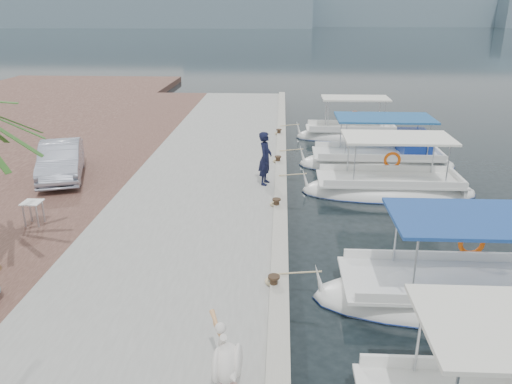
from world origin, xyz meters
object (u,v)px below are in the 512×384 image
Objects in this scene: fishing_caique_e at (350,136)px; fishing_caique_d at (379,162)px; fishing_caique_c at (388,190)px; pelican at (226,360)px; fishing_caique_b at (471,298)px; fisherman at (265,158)px; parked_car at (61,161)px.

fishing_caique_d is at bearing -82.73° from fishing_caique_e.
pelican is at bearing -113.98° from fishing_caique_c.
fishing_caique_c is 3.55m from fishing_caique_d.
fishing_caique_b and fishing_caique_c have the same top height.
fisherman is 0.47× the size of parked_car.
fishing_caique_d is 1.66× the size of parked_car.
fishing_caique_e is 10.21m from fisherman.
fishing_caique_b is at bearing -88.90° from fishing_caique_d.
fishing_caique_e reaches higher than pelican.
pelican is 0.32× the size of parked_car.
pelican is 13.31m from parked_car.
fishing_caique_d is 1.18× the size of fishing_caique_e.
parked_car is at bearing -163.56° from fishing_caique_d.
pelican is (-5.48, -3.68, 0.93)m from fishing_caique_b.
parked_car is (-7.53, 10.98, 0.14)m from pelican.
fisherman reaches higher than fishing_caique_e.
fisherman is (-5.19, 7.00, 1.36)m from fishing_caique_b.
fishing_caique_d and fishing_caique_e have the same top height.
fishing_caique_d is at bearing -40.09° from fisherman.
fishing_caique_b is at bearing -47.68° from parked_car.
pelican is 10.69m from fisherman.
fisherman is at bearing 88.41° from pelican.
fishing_caique_e is 20.38m from pelican.
fishing_caique_b is at bearing -86.95° from fishing_caique_e.
fishing_caique_b is 11.08m from fishing_caique_d.
fisherman is (-4.33, -9.15, 1.36)m from fishing_caique_e.
fisherman is 7.84m from parked_car.
pelican is at bearing -171.04° from fisherman.
fishing_caique_b is 1.29× the size of fishing_caique_e.
fishing_caique_c is 12.57m from parked_car.
fishing_caique_b is 6.67m from pelican.
parked_car is at bearing -143.96° from fishing_caique_e.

